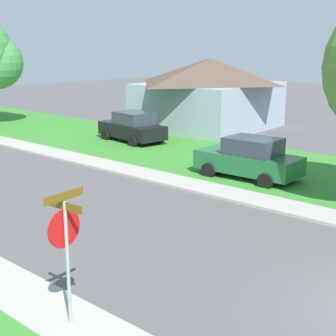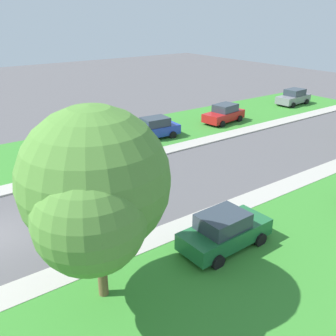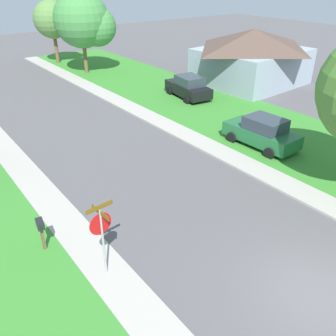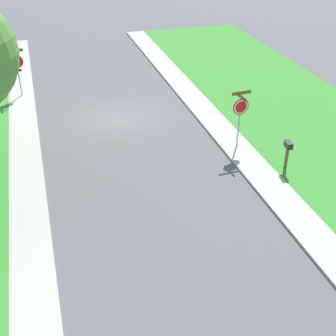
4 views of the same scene
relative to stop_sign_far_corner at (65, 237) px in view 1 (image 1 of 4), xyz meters
name	(u,v)px [view 1 (image 1 of 4)]	position (x,y,z in m)	size (l,w,h in m)	color
sidewalk_east	(142,173)	(9.45, 7.27, -1.84)	(1.40, 56.00, 0.10)	#ADA89E
lawn_east	(209,156)	(14.15, 7.27, -1.85)	(8.00, 56.00, 0.08)	#38842D
stop_sign_far_corner	(65,237)	(0.00, 0.00, 0.00)	(0.92, 0.92, 2.77)	#9E9EA3
car_black_kerbside_mid	(132,127)	(14.33, 12.84, -1.01)	(2.49, 4.51, 1.76)	black
car_green_behind_trees	(249,159)	(11.83, 3.45, -1.01)	(2.14, 4.35, 1.76)	#1E6033
house_right_setback	(209,92)	(21.39, 12.77, 0.49)	(9.47, 8.35, 4.60)	#93A3B2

